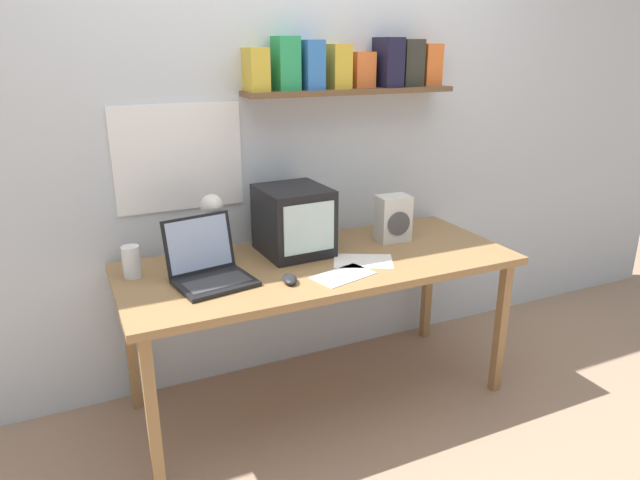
{
  "coord_description": "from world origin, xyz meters",
  "views": [
    {
      "loc": [
        -1.03,
        -2.22,
        1.67
      ],
      "look_at": [
        0.0,
        0.0,
        0.83
      ],
      "focal_mm": 32.0,
      "sensor_mm": 36.0,
      "label": 1
    }
  ],
  "objects_px": {
    "crt_monitor": "(294,220)",
    "desk_lamp": "(212,215)",
    "space_heater": "(393,218)",
    "corner_desk": "(320,272)",
    "open_notebook": "(343,275)",
    "computer_mouse": "(290,279)",
    "laptop": "(208,265)",
    "juice_glass": "(132,263)",
    "loose_paper_near_laptop": "(363,261)"
  },
  "relations": [
    {
      "from": "corner_desk",
      "to": "juice_glass",
      "type": "distance_m",
      "value": 0.83
    },
    {
      "from": "desk_lamp",
      "to": "juice_glass",
      "type": "distance_m",
      "value": 0.4
    },
    {
      "from": "crt_monitor",
      "to": "space_heater",
      "type": "height_order",
      "value": "crt_monitor"
    },
    {
      "from": "loose_paper_near_laptop",
      "to": "laptop",
      "type": "bearing_deg",
      "value": 172.92
    },
    {
      "from": "corner_desk",
      "to": "crt_monitor",
      "type": "height_order",
      "value": "crt_monitor"
    },
    {
      "from": "space_heater",
      "to": "laptop",
      "type": "bearing_deg",
      "value": -169.66
    },
    {
      "from": "corner_desk",
      "to": "open_notebook",
      "type": "bearing_deg",
      "value": -86.06
    },
    {
      "from": "laptop",
      "to": "corner_desk",
      "type": "bearing_deg",
      "value": -8.86
    },
    {
      "from": "computer_mouse",
      "to": "desk_lamp",
      "type": "bearing_deg",
      "value": 119.85
    },
    {
      "from": "open_notebook",
      "to": "corner_desk",
      "type": "bearing_deg",
      "value": 93.94
    },
    {
      "from": "laptop",
      "to": "juice_glass",
      "type": "height_order",
      "value": "laptop"
    },
    {
      "from": "juice_glass",
      "to": "space_heater",
      "type": "bearing_deg",
      "value": -2.35
    },
    {
      "from": "desk_lamp",
      "to": "loose_paper_near_laptop",
      "type": "xyz_separation_m",
      "value": [
        0.61,
        -0.29,
        -0.22
      ]
    },
    {
      "from": "desk_lamp",
      "to": "loose_paper_near_laptop",
      "type": "height_order",
      "value": "desk_lamp"
    },
    {
      "from": "corner_desk",
      "to": "space_heater",
      "type": "relative_size",
      "value": 7.82
    },
    {
      "from": "laptop",
      "to": "open_notebook",
      "type": "bearing_deg",
      "value": -30.23
    },
    {
      "from": "juice_glass",
      "to": "computer_mouse",
      "type": "xyz_separation_m",
      "value": [
        0.58,
        -0.34,
        -0.05
      ]
    },
    {
      "from": "juice_glass",
      "to": "loose_paper_near_laptop",
      "type": "bearing_deg",
      "value": -14.71
    },
    {
      "from": "corner_desk",
      "to": "laptop",
      "type": "relative_size",
      "value": 5.16
    },
    {
      "from": "crt_monitor",
      "to": "computer_mouse",
      "type": "height_order",
      "value": "crt_monitor"
    },
    {
      "from": "crt_monitor",
      "to": "desk_lamp",
      "type": "xyz_separation_m",
      "value": [
        -0.38,
        0.04,
        0.06
      ]
    },
    {
      "from": "corner_desk",
      "to": "juice_glass",
      "type": "height_order",
      "value": "juice_glass"
    },
    {
      "from": "space_heater",
      "to": "desk_lamp",
      "type": "bearing_deg",
      "value": 177.8
    },
    {
      "from": "open_notebook",
      "to": "computer_mouse",
      "type": "bearing_deg",
      "value": 173.2
    },
    {
      "from": "corner_desk",
      "to": "space_heater",
      "type": "bearing_deg",
      "value": 13.66
    },
    {
      "from": "juice_glass",
      "to": "loose_paper_near_laptop",
      "type": "distance_m",
      "value": 1.02
    },
    {
      "from": "crt_monitor",
      "to": "space_heater",
      "type": "relative_size",
      "value": 1.5
    },
    {
      "from": "laptop",
      "to": "open_notebook",
      "type": "height_order",
      "value": "laptop"
    },
    {
      "from": "corner_desk",
      "to": "crt_monitor",
      "type": "relative_size",
      "value": 5.21
    },
    {
      "from": "desk_lamp",
      "to": "space_heater",
      "type": "bearing_deg",
      "value": 3.02
    },
    {
      "from": "crt_monitor",
      "to": "space_heater",
      "type": "distance_m",
      "value": 0.52
    },
    {
      "from": "laptop",
      "to": "space_heater",
      "type": "height_order",
      "value": "laptop"
    },
    {
      "from": "corner_desk",
      "to": "space_heater",
      "type": "distance_m",
      "value": 0.5
    },
    {
      "from": "laptop",
      "to": "loose_paper_near_laptop",
      "type": "bearing_deg",
      "value": -16.89
    },
    {
      "from": "crt_monitor",
      "to": "laptop",
      "type": "xyz_separation_m",
      "value": [
        -0.46,
        -0.17,
        -0.09
      ]
    },
    {
      "from": "corner_desk",
      "to": "laptop",
      "type": "distance_m",
      "value": 0.53
    },
    {
      "from": "crt_monitor",
      "to": "laptop",
      "type": "bearing_deg",
      "value": -162.71
    },
    {
      "from": "juice_glass",
      "to": "space_heater",
      "type": "relative_size",
      "value": 0.59
    },
    {
      "from": "corner_desk",
      "to": "crt_monitor",
      "type": "xyz_separation_m",
      "value": [
        -0.06,
        0.16,
        0.21
      ]
    },
    {
      "from": "juice_glass",
      "to": "open_notebook",
      "type": "xyz_separation_m",
      "value": [
        0.82,
        -0.37,
        -0.06
      ]
    },
    {
      "from": "space_heater",
      "to": "corner_desk",
      "type": "bearing_deg",
      "value": -162.97
    },
    {
      "from": "crt_monitor",
      "to": "desk_lamp",
      "type": "distance_m",
      "value": 0.38
    },
    {
      "from": "desk_lamp",
      "to": "space_heater",
      "type": "height_order",
      "value": "desk_lamp"
    },
    {
      "from": "juice_glass",
      "to": "computer_mouse",
      "type": "bearing_deg",
      "value": -30.35
    },
    {
      "from": "crt_monitor",
      "to": "desk_lamp",
      "type": "relative_size",
      "value": 1.09
    },
    {
      "from": "crt_monitor",
      "to": "juice_glass",
      "type": "relative_size",
      "value": 2.53
    },
    {
      "from": "crt_monitor",
      "to": "computer_mouse",
      "type": "relative_size",
      "value": 3.02
    },
    {
      "from": "laptop",
      "to": "loose_paper_near_laptop",
      "type": "distance_m",
      "value": 0.7
    },
    {
      "from": "open_notebook",
      "to": "loose_paper_near_laptop",
      "type": "bearing_deg",
      "value": 35.43
    },
    {
      "from": "desk_lamp",
      "to": "juice_glass",
      "type": "xyz_separation_m",
      "value": [
        -0.37,
        -0.04,
        -0.16
      ]
    }
  ]
}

